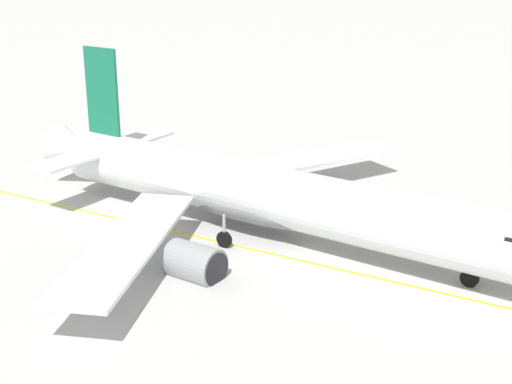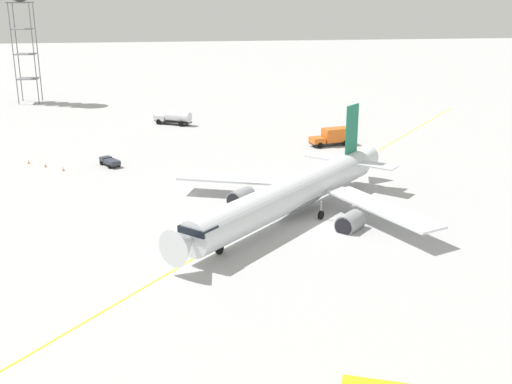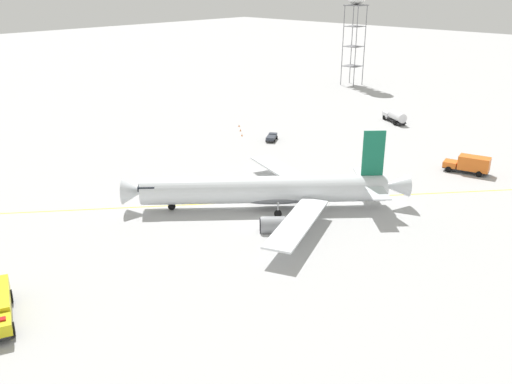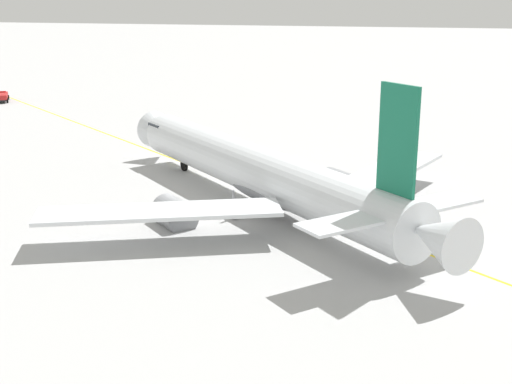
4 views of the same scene
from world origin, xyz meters
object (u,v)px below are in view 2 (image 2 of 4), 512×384
Objects in this scene: fuel_tanker_truck at (174,117)px; safety_cone_near at (63,169)px; catering_truck_truck at (333,136)px; safety_cone_far at (28,162)px; airliner_main at (292,195)px; safety_cone_mid at (45,165)px; baggage_truck_truck at (110,162)px.

safety_cone_near is (33.22, -17.91, -1.29)m from fuel_tanker_truck.
safety_cone_far is (5.20, -52.09, -1.38)m from catering_truck_truck.
safety_cone_near is at bearing -0.25° from catering_truck_truck.
safety_cone_far is (-5.27, -6.21, 0.00)m from safety_cone_near.
airliner_main reaches higher than safety_cone_near.
fuel_tanker_truck is 14.55× the size of safety_cone_far.
safety_cone_near is at bearing 49.68° from safety_cone_mid.
fuel_tanker_truck is 37.76m from safety_cone_near.
fuel_tanker_truck reaches higher than safety_cone_far.
airliner_main reaches higher than baggage_truck_truck.
fuel_tanker_truck is 14.55× the size of safety_cone_mid.
safety_cone_mid is at bearing -4.04° from catering_truck_truck.
baggage_truck_truck is at bearing 102.89° from fuel_tanker_truck.
airliner_main is 60.40× the size of safety_cone_mid.
airliner_main is 4.16× the size of catering_truck_truck.
catering_truck_truck is 14.51× the size of safety_cone_mid.
safety_cone_mid is 1.00× the size of safety_cone_far.
safety_cone_far is at bearing 44.61° from baggage_truck_truck.
fuel_tanker_truck is 1.80× the size of baggage_truck_truck.
safety_cone_far is (27.95, -24.12, -1.29)m from fuel_tanker_truck.
safety_cone_mid and safety_cone_far have the same top height.
catering_truck_truck is 1.80× the size of baggage_truck_truck.
safety_cone_far is at bearing -7.41° from catering_truck_truck.
catering_truck_truck is at bearing -108.54° from baggage_truck_truck.
fuel_tanker_truck is 36.94m from safety_cone_far.
safety_cone_far is at bearing -130.32° from safety_cone_mid.
catering_truck_truck is 52.37m from safety_cone_far.
safety_cone_mid is (7.82, -49.00, -1.38)m from catering_truck_truck.
safety_cone_near is at bearing 74.18° from baggage_truck_truck.
catering_truck_truck is 1.00× the size of fuel_tanker_truck.
safety_cone_near is at bearing -85.60° from airliner_main.
catering_truck_truck is at bearing -158.66° from airliner_main.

